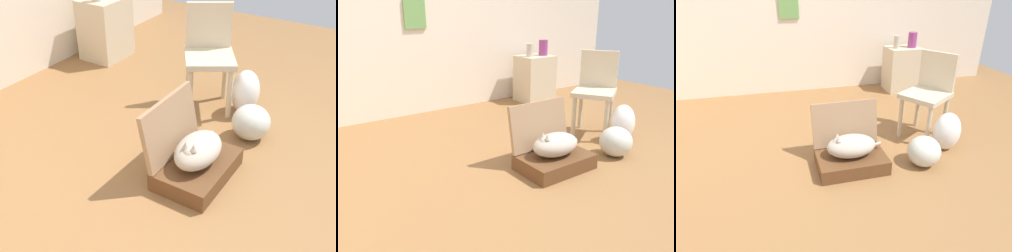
# 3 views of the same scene
# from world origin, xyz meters

# --- Properties ---
(ground_plane) EXTENTS (7.68, 7.68, 0.00)m
(ground_plane) POSITION_xyz_m (0.00, 0.00, 0.00)
(ground_plane) COLOR olive
(ground_plane) RESTS_ON ground
(wall_back) EXTENTS (6.40, 0.15, 2.60)m
(wall_back) POSITION_xyz_m (0.00, 2.26, 1.30)
(wall_back) COLOR beige
(wall_back) RESTS_ON ground
(suitcase_base) EXTENTS (0.62, 0.42, 0.13)m
(suitcase_base) POSITION_xyz_m (0.15, -0.06, 0.07)
(suitcase_base) COLOR brown
(suitcase_base) RESTS_ON ground
(suitcase_lid) EXTENTS (0.62, 0.12, 0.42)m
(suitcase_lid) POSITION_xyz_m (0.15, 0.16, 0.34)
(suitcase_lid) COLOR #9B7756
(suitcase_lid) RESTS_ON suitcase_base
(cat) EXTENTS (0.52, 0.28, 0.22)m
(cat) POSITION_xyz_m (0.15, -0.06, 0.23)
(cat) COLOR #B2A899
(cat) RESTS_ON suitcase_base
(plastic_bag_white) EXTENTS (0.30, 0.30, 0.28)m
(plastic_bag_white) POSITION_xyz_m (0.81, -0.18, 0.14)
(plastic_bag_white) COLOR silver
(plastic_bag_white) RESTS_ON ground
(plastic_bag_clear) EXTENTS (0.28, 0.24, 0.39)m
(plastic_bag_clear) POSITION_xyz_m (1.17, 0.03, 0.20)
(plastic_bag_clear) COLOR white
(plastic_bag_clear) RESTS_ON ground
(side_table) EXTENTS (0.49, 0.42, 0.66)m
(side_table) POSITION_xyz_m (1.51, 1.85, 0.33)
(side_table) COLOR beige
(side_table) RESTS_ON ground
(vase_tall) EXTENTS (0.09, 0.09, 0.18)m
(vase_tall) POSITION_xyz_m (1.38, 1.83, 0.75)
(vase_tall) COLOR #B7AD99
(vase_tall) RESTS_ON side_table
(vase_short) EXTENTS (0.13, 0.13, 0.22)m
(vase_short) POSITION_xyz_m (1.63, 1.82, 0.77)
(vase_short) COLOR #8C387A
(vase_short) RESTS_ON side_table
(chair) EXTENTS (0.60, 0.59, 0.89)m
(chair) POSITION_xyz_m (1.12, 0.38, 0.50)
(chair) COLOR beige
(chair) RESTS_ON ground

